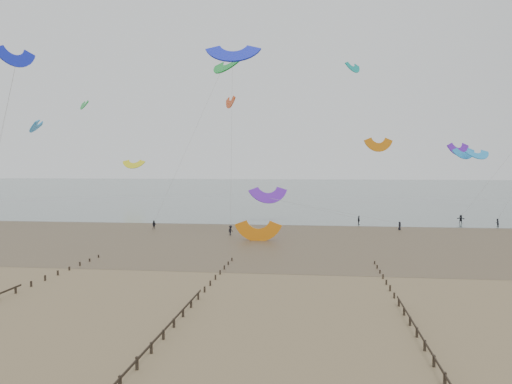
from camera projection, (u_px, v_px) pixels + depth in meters
ground at (176, 282)px, 52.73m from camera, size 500.00×500.00×0.00m
sea_and_shore at (208, 235)px, 87.32m from camera, size 500.00×665.00×0.03m
groynes at (154, 344)px, 33.35m from camera, size 72.16×50.16×1.00m
kitesurfers at (326, 223)px, 98.59m from camera, size 112.56×24.13×1.85m
grounded_kite at (258, 241)px, 80.84m from camera, size 6.73×5.43×3.51m
kites_airborne at (247, 136)px, 139.78m from camera, size 248.54×125.97×37.94m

